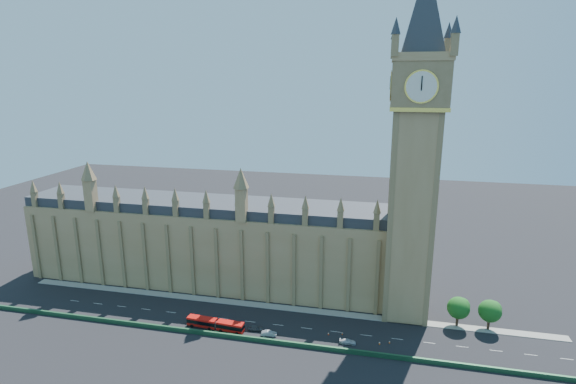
% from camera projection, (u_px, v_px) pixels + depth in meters
% --- Properties ---
extents(ground, '(400.00, 400.00, 0.00)m').
position_uv_depth(ground, '(264.00, 323.00, 124.41)').
color(ground, black).
rests_on(ground, ground).
extents(palace_westminster, '(120.00, 20.00, 28.00)m').
position_uv_depth(palace_westminster, '(208.00, 242.00, 147.04)').
color(palace_westminster, '#9E7B4C').
rests_on(palace_westminster, ground).
extents(elizabeth_tower, '(20.59, 20.59, 105.00)m').
position_uv_depth(elizabeth_tower, '(417.00, 124.00, 116.29)').
color(elizabeth_tower, '#9E7B4C').
rests_on(elizabeth_tower, ground).
extents(bridge_parapet, '(160.00, 0.60, 1.20)m').
position_uv_depth(bridge_parapet, '(255.00, 339.00, 115.75)').
color(bridge_parapet, '#1E4C2D').
rests_on(bridge_parapet, ground).
extents(kerb_north, '(160.00, 3.00, 0.16)m').
position_uv_depth(kerb_north, '(273.00, 306.00, 133.39)').
color(kerb_north, gray).
rests_on(kerb_north, ground).
extents(tree_east_near, '(6.00, 6.00, 8.50)m').
position_uv_depth(tree_east_near, '(459.00, 307.00, 121.67)').
color(tree_east_near, '#382619').
rests_on(tree_east_near, ground).
extents(tree_east_far, '(6.00, 6.00, 8.50)m').
position_uv_depth(tree_east_far, '(491.00, 311.00, 120.00)').
color(tree_east_far, '#382619').
rests_on(tree_east_far, ground).
extents(red_bus, '(16.28, 3.59, 2.75)m').
position_uv_depth(red_bus, '(215.00, 324.00, 121.21)').
color(red_bus, red).
rests_on(red_bus, ground).
extents(car_grey, '(4.17, 1.92, 1.38)m').
position_uv_depth(car_grey, '(256.00, 328.00, 120.64)').
color(car_grey, '#42454A').
rests_on(car_grey, ground).
extents(car_silver, '(4.18, 1.85, 1.34)m').
position_uv_depth(car_silver, '(269.00, 333.00, 118.29)').
color(car_silver, '#B2B5BB').
rests_on(car_silver, ground).
extents(car_white, '(4.22, 1.87, 1.20)m').
position_uv_depth(car_white, '(348.00, 342.00, 114.68)').
color(car_white, silver).
rests_on(car_white, ground).
extents(cone_a, '(0.54, 0.54, 0.65)m').
position_uv_depth(cone_a, '(329.00, 334.00, 118.74)').
color(cone_a, black).
rests_on(cone_a, ground).
extents(cone_b, '(0.55, 0.55, 0.72)m').
position_uv_depth(cone_b, '(379.00, 343.00, 114.50)').
color(cone_b, black).
rests_on(cone_b, ground).
extents(cone_c, '(0.52, 0.52, 0.64)m').
position_uv_depth(cone_c, '(342.00, 333.00, 118.91)').
color(cone_c, black).
rests_on(cone_c, ground).
extents(cone_d, '(0.54, 0.54, 0.65)m').
position_uv_depth(cone_d, '(389.00, 342.00, 115.01)').
color(cone_d, black).
rests_on(cone_d, ground).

